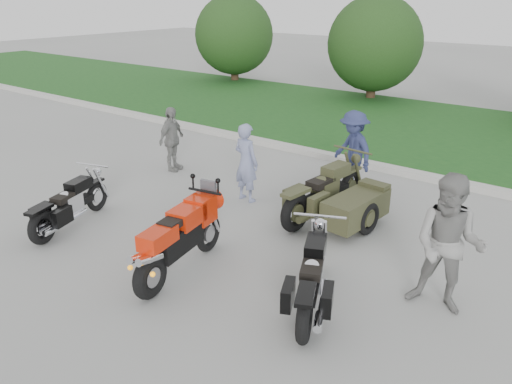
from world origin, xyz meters
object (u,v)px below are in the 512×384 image
Objects in this scene: person_denim at (353,150)px; cruiser_right at (312,281)px; person_grey at (449,245)px; sportbike_red at (179,237)px; person_stripe at (246,163)px; cruiser_sidecar at (341,202)px; person_back at (172,139)px; cruiser_left at (68,207)px.

cruiser_right is at bearing -43.62° from person_denim.
person_grey is (1.40, 1.08, 0.53)m from cruiser_right.
sportbike_red is 1.34× the size of person_stripe.
cruiser_sidecar is at bearing 85.39° from cruiser_right.
cruiser_sidecar is 1.45× the size of person_denim.
person_stripe is at bearing 98.53° from sportbike_red.
person_stripe is at bearing -110.74° from person_back.
sportbike_red is 0.87× the size of cruiser_sidecar.
person_denim is (-1.70, 4.43, 0.43)m from cruiser_right.
person_denim reaches higher than cruiser_left.
sportbike_red is 3.82m from person_grey.
person_back is at bearing -177.64° from cruiser_sidecar.
person_grey is 4.56m from person_denim.
person_denim is (3.16, 4.96, 0.45)m from cruiser_left.
cruiser_sidecar is 1.54× the size of person_stripe.
cruiser_right is 1.07× the size of person_grey.
person_denim reaches higher than sportbike_red.
sportbike_red is 1.13× the size of person_grey.
person_stripe reaches higher than cruiser_right.
cruiser_sidecar reaches higher than cruiser_left.
sportbike_red is 1.07× the size of cruiser_left.
cruiser_left is 4.89m from cruiser_right.
person_denim reaches higher than person_back.
person_grey is at bearing -2.79° from cruiser_left.
cruiser_sidecar is at bearing 141.31° from person_grey.
cruiser_left is 1.32× the size of person_back.
person_grey reaches higher than person_denim.
cruiser_left is 0.82× the size of cruiser_sidecar.
person_denim is at bearing 40.24° from cruiser_left.
cruiser_left is at bearing 161.38° from cruiser_right.
person_stripe is at bearing 116.43° from cruiser_right.
cruiser_left is 1.25× the size of person_stripe.
cruiser_right is at bearing 1.13° from sportbike_red.
cruiser_sidecar is 2.86m from person_grey.
cruiser_right is 1.33× the size of person_back.
sportbike_red is 2.78m from cruiser_left.
person_stripe is 2.61m from person_back.
person_denim is at bearing -80.81° from person_back.
cruiser_right is 0.82× the size of cruiser_sidecar.
person_grey reaches higher than person_back.
person_denim reaches higher than cruiser_sidecar.
cruiser_right is at bearing 147.66° from person_stripe.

